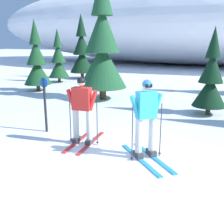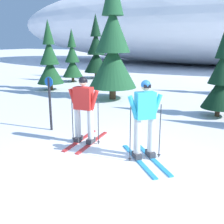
# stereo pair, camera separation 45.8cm
# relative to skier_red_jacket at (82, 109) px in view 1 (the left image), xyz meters

# --- Properties ---
(ground_plane) EXTENTS (120.00, 120.00, 0.00)m
(ground_plane) POSITION_rel_skier_red_jacket_xyz_m (1.21, -1.22, -0.91)
(ground_plane) COLOR white
(skier_red_jacket) EXTENTS (0.84, 1.69, 1.72)m
(skier_red_jacket) POSITION_rel_skier_red_jacket_xyz_m (0.00, 0.00, 0.00)
(skier_red_jacket) COLOR red
(skier_red_jacket) RESTS_ON ground
(skier_cyan_jacket) EXTENTS (1.54, 1.57, 1.77)m
(skier_cyan_jacket) POSITION_rel_skier_red_jacket_xyz_m (1.69, -0.19, 0.02)
(skier_cyan_jacket) COLOR #2893CC
(skier_cyan_jacket) RESTS_ON ground
(pine_tree_far_left) EXTENTS (1.26, 1.26, 3.27)m
(pine_tree_far_left) POSITION_rel_skier_red_jacket_xyz_m (-6.46, 8.64, 0.46)
(pine_tree_far_left) COLOR #47301E
(pine_tree_far_left) RESTS_ON ground
(pine_tree_left) EXTENTS (1.65, 1.65, 4.28)m
(pine_tree_left) POSITION_rel_skier_red_jacket_xyz_m (-5.98, 10.75, 0.88)
(pine_tree_left) COLOR #47301E
(pine_tree_left) RESTS_ON ground
(pine_tree_center_left) EXTENTS (1.39, 1.39, 3.60)m
(pine_tree_center_left) POSITION_rel_skier_red_jacket_xyz_m (-5.77, 5.67, 0.60)
(pine_tree_center_left) COLOR #47301E
(pine_tree_center_left) RESTS_ON ground
(pine_tree_center) EXTENTS (2.10, 2.10, 5.44)m
(pine_tree_center) POSITION_rel_skier_red_jacket_xyz_m (-1.81, 5.11, 1.37)
(pine_tree_center) COLOR #47301E
(pine_tree_center) RESTS_ON ground
(pine_tree_center_right) EXTENTS (1.17, 1.17, 3.03)m
(pine_tree_center_right) POSITION_rel_skier_red_jacket_xyz_m (2.72, 4.24, 0.36)
(pine_tree_center_right) COLOR #47301E
(pine_tree_center_right) RESTS_ON ground
(snow_ridge_background) EXTENTS (49.45, 21.16, 8.82)m
(snow_ridge_background) POSITION_rel_skier_red_jacket_xyz_m (-0.07, 26.08, 3.50)
(snow_ridge_background) COLOR white
(snow_ridge_background) RESTS_ON ground
(trail_marker_post) EXTENTS (0.28, 0.07, 1.57)m
(trail_marker_post) POSITION_rel_skier_red_jacket_xyz_m (-1.44, 0.44, -0.02)
(trail_marker_post) COLOR black
(trail_marker_post) RESTS_ON ground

